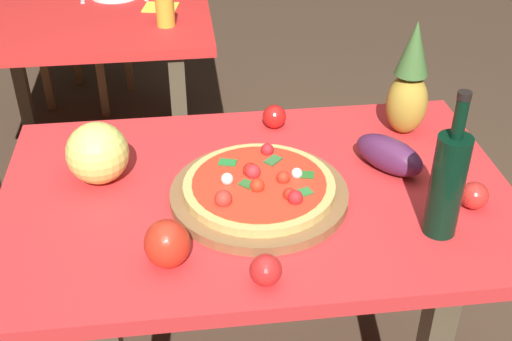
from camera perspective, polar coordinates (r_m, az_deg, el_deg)
name	(u,v)px	position (r m, az deg, el deg)	size (l,w,h in m)	color
display_table	(257,220)	(1.69, 0.10, -4.37)	(1.28, 0.82, 0.77)	brown
background_table	(82,36)	(2.91, -14.97, 11.28)	(1.08, 0.88, 0.77)	brown
dining_chair	(73,22)	(3.61, -15.64, 12.38)	(0.52, 0.52, 0.85)	brown
pizza_board	(259,194)	(1.60, 0.22, -2.10)	(0.44, 0.44, 0.03)	brown
pizza	(259,185)	(1.58, 0.24, -1.30)	(0.37, 0.37, 0.06)	tan
wine_bottle	(447,183)	(1.49, 16.37, -1.01)	(0.08, 0.08, 0.35)	black
pineapple_left	(409,85)	(1.86, 13.24, 7.31)	(0.11, 0.11, 0.33)	#B09132
melon	(98,153)	(1.68, -13.67, 1.49)	(0.16, 0.16, 0.16)	#DCE069
bell_pepper	(167,244)	(1.41, -7.75, -6.35)	(0.10, 0.10, 0.11)	red
eggplant	(389,155)	(1.72, 11.54, 1.35)	(0.20, 0.09, 0.09)	#522348
tomato_near_board	(266,270)	(1.35, 0.86, -8.68)	(0.07, 0.07, 0.07)	red
tomato_beside_pepper	(274,117)	(1.89, 1.62, 4.73)	(0.07, 0.07, 0.07)	red
tomato_at_corner	(474,196)	(1.64, 18.52, -2.09)	(0.07, 0.07, 0.07)	red
drinking_glass_juice	(165,12)	(2.64, -7.93, 13.56)	(0.07, 0.07, 0.11)	gold
napkin_folded	(161,7)	(2.86, -8.32, 13.92)	(0.14, 0.12, 0.01)	yellow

